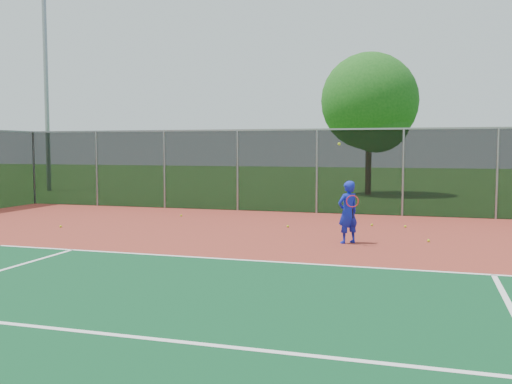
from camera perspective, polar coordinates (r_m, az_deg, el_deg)
ground at (r=8.56m, az=11.12°, el=-11.75°), size 120.00×120.00×0.00m
court_apron at (r=10.49m, az=12.19°, el=-8.68°), size 30.00×20.00×0.02m
fence_back at (r=20.22m, az=14.49°, el=2.03°), size 30.00×0.06×3.03m
tennis_player at (r=14.19m, az=9.18°, el=-1.98°), size 0.66×0.74×2.48m
practice_ball_0 at (r=16.87m, az=3.20°, el=-3.44°), size 0.07×0.07×0.07m
practice_ball_1 at (r=17.38m, az=14.70°, el=-3.35°), size 0.07×0.07×0.07m
practice_ball_3 at (r=14.92m, az=16.87°, el=-4.67°), size 0.07×0.07×0.07m
practice_ball_4 at (r=17.77m, az=-18.95°, el=-3.27°), size 0.07×0.07×0.07m
practice_ball_6 at (r=19.65m, az=-7.49°, el=-2.35°), size 0.07×0.07×0.07m
practice_ball_7 at (r=17.50m, az=11.51°, el=-3.24°), size 0.07×0.07×0.07m
floodlight_nw at (r=33.63m, az=-20.32°, el=12.82°), size 0.90×0.40×13.26m
tree_back_left at (r=29.20m, az=11.44°, el=8.47°), size 4.83×4.83×7.09m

